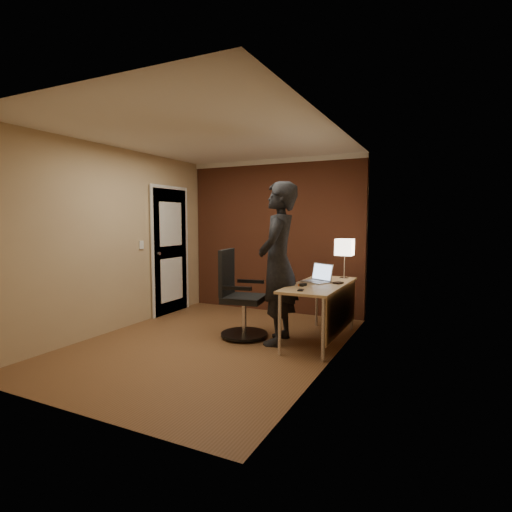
# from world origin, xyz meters

# --- Properties ---
(room) EXTENTS (4.00, 4.00, 4.00)m
(room) POSITION_xyz_m (-0.27, 1.54, 1.37)
(room) COLOR brown
(room) RESTS_ON ground
(desk) EXTENTS (0.60, 1.50, 0.73)m
(desk) POSITION_xyz_m (1.25, 0.66, 0.60)
(desk) COLOR tan
(desk) RESTS_ON ground
(desk_lamp) EXTENTS (0.22, 0.22, 0.54)m
(desk_lamp) POSITION_xyz_m (1.35, 1.21, 1.15)
(desk_lamp) COLOR silver
(desk_lamp) RESTS_ON desk
(laptop) EXTENTS (0.41, 0.38, 0.23)m
(laptop) POSITION_xyz_m (1.13, 0.79, 0.79)
(laptop) COLOR silver
(laptop) RESTS_ON desk
(mouse) EXTENTS (0.08, 0.11, 0.03)m
(mouse) POSITION_xyz_m (1.05, 0.39, 0.75)
(mouse) COLOR black
(mouse) RESTS_ON desk
(phone) EXTENTS (0.08, 0.12, 0.01)m
(phone) POSITION_xyz_m (1.13, 0.10, 0.73)
(phone) COLOR black
(phone) RESTS_ON desk
(wallet) EXTENTS (0.13, 0.14, 0.02)m
(wallet) POSITION_xyz_m (1.38, 0.75, 0.74)
(wallet) COLOR black
(wallet) RESTS_ON desk
(office_chair) EXTENTS (0.61, 0.67, 1.11)m
(office_chair) POSITION_xyz_m (0.19, 0.38, 0.49)
(office_chair) COLOR black
(office_chair) RESTS_ON ground
(person) EXTENTS (0.58, 0.79, 1.98)m
(person) POSITION_xyz_m (0.73, 0.39, 0.99)
(person) COLOR black
(person) RESTS_ON ground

